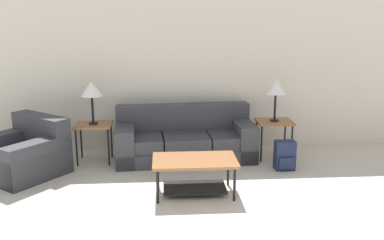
% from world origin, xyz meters
% --- Properties ---
extents(wall_back, '(8.72, 0.06, 2.60)m').
position_xyz_m(wall_back, '(0.00, 4.82, 1.30)').
color(wall_back, silver).
rests_on(wall_back, ground_plane).
extents(couch, '(2.18, 1.00, 0.82)m').
position_xyz_m(couch, '(-0.21, 4.21, 0.30)').
color(couch, '#38383D').
rests_on(couch, ground_plane).
extents(armchair, '(1.40, 1.40, 0.80)m').
position_xyz_m(armchair, '(-2.52, 3.69, 0.28)').
color(armchair, '#38383D').
rests_on(armchair, ground_plane).
extents(coffee_table, '(1.05, 0.63, 0.46)m').
position_xyz_m(coffee_table, '(-0.16, 2.82, 0.34)').
color(coffee_table, '#935B33').
rests_on(coffee_table, ground_plane).
extents(side_table_left, '(0.55, 0.46, 0.60)m').
position_xyz_m(side_table_left, '(-1.60, 4.15, 0.54)').
color(side_table_left, '#935B33').
rests_on(side_table_left, ground_plane).
extents(side_table_right, '(0.55, 0.46, 0.60)m').
position_xyz_m(side_table_right, '(1.19, 4.15, 0.54)').
color(side_table_right, '#935B33').
rests_on(side_table_right, ground_plane).
extents(table_lamp_left, '(0.32, 0.32, 0.65)m').
position_xyz_m(table_lamp_left, '(-1.60, 4.15, 1.13)').
color(table_lamp_left, black).
rests_on(table_lamp_left, side_table_left).
extents(table_lamp_right, '(0.32, 0.32, 0.65)m').
position_xyz_m(table_lamp_right, '(1.19, 4.15, 1.13)').
color(table_lamp_right, black).
rests_on(table_lamp_right, side_table_right).
extents(backpack, '(0.29, 0.27, 0.43)m').
position_xyz_m(backpack, '(1.23, 3.61, 0.21)').
color(backpack, '#1E2847').
rests_on(backpack, ground_plane).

